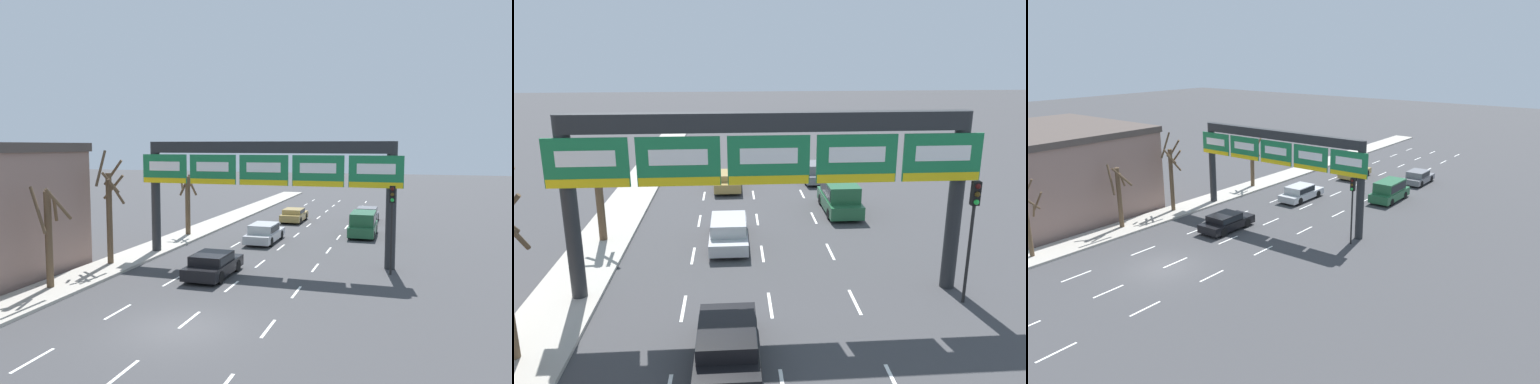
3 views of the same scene
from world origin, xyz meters
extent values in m
plane|color=#3D3D3F|center=(0.00, 0.00, 0.00)|extent=(220.00, 220.00, 0.00)
cube|color=#A8A399|center=(-8.00, 0.00, 0.07)|extent=(2.80, 110.00, 0.15)
cube|color=white|center=(-3.30, -4.00, 0.01)|extent=(0.12, 2.00, 0.01)
cube|color=white|center=(-3.30, 1.00, 0.01)|extent=(0.12, 2.00, 0.01)
cube|color=white|center=(-3.30, 6.00, 0.01)|extent=(0.12, 2.00, 0.01)
cube|color=white|center=(-3.30, 11.00, 0.01)|extent=(0.12, 2.00, 0.01)
cube|color=white|center=(-3.30, 16.00, 0.01)|extent=(0.12, 2.00, 0.01)
cube|color=white|center=(-3.30, 21.00, 0.01)|extent=(0.12, 2.00, 0.01)
cube|color=white|center=(-3.30, 26.00, 0.01)|extent=(0.12, 2.00, 0.01)
cube|color=white|center=(-3.30, 31.00, 0.01)|extent=(0.12, 2.00, 0.01)
cube|color=white|center=(-3.30, 36.00, 0.01)|extent=(0.12, 2.00, 0.01)
cube|color=white|center=(-3.30, 41.00, 0.01)|extent=(0.12, 2.00, 0.01)
cube|color=white|center=(-3.30, 46.00, 0.01)|extent=(0.12, 2.00, 0.01)
cube|color=white|center=(0.00, -4.00, 0.01)|extent=(0.12, 2.00, 0.01)
cube|color=white|center=(0.00, 1.00, 0.01)|extent=(0.12, 2.00, 0.01)
cube|color=white|center=(0.00, 6.00, 0.01)|extent=(0.12, 2.00, 0.01)
cube|color=white|center=(0.00, 11.00, 0.01)|extent=(0.12, 2.00, 0.01)
cube|color=white|center=(0.00, 16.00, 0.01)|extent=(0.12, 2.00, 0.01)
cube|color=white|center=(0.00, 21.00, 0.01)|extent=(0.12, 2.00, 0.01)
cube|color=white|center=(0.00, 26.00, 0.01)|extent=(0.12, 2.00, 0.01)
cube|color=white|center=(0.00, 31.00, 0.01)|extent=(0.12, 2.00, 0.01)
cube|color=white|center=(0.00, 36.00, 0.01)|extent=(0.12, 2.00, 0.01)
cube|color=white|center=(0.00, 41.00, 0.01)|extent=(0.12, 2.00, 0.01)
cube|color=white|center=(0.00, 46.00, 0.01)|extent=(0.12, 2.00, 0.01)
cube|color=white|center=(3.30, 1.00, 0.01)|extent=(0.12, 2.00, 0.01)
cube|color=white|center=(3.30, 6.00, 0.01)|extent=(0.12, 2.00, 0.01)
cube|color=white|center=(3.30, 11.00, 0.01)|extent=(0.12, 2.00, 0.01)
cube|color=white|center=(3.30, 16.00, 0.01)|extent=(0.12, 2.00, 0.01)
cube|color=white|center=(3.30, 21.00, 0.01)|extent=(0.12, 2.00, 0.01)
cube|color=white|center=(3.30, 26.00, 0.01)|extent=(0.12, 2.00, 0.01)
cube|color=white|center=(3.30, 31.00, 0.01)|extent=(0.12, 2.00, 0.01)
cube|color=white|center=(3.30, 36.00, 0.01)|extent=(0.12, 2.00, 0.01)
cube|color=white|center=(3.30, 41.00, 0.01)|extent=(0.12, 2.00, 0.01)
cube|color=white|center=(3.30, 46.00, 0.01)|extent=(0.12, 2.00, 0.01)
cylinder|color=#232628|center=(-7.40, 12.03, 3.63)|extent=(0.59, 0.59, 7.25)
cylinder|color=#232628|center=(7.40, 12.03, 3.63)|extent=(0.59, 0.59, 7.25)
cube|color=#232628|center=(0.00, 12.03, 6.90)|extent=(14.80, 0.60, 0.70)
cube|color=#197542|center=(-6.55, 11.69, 5.54)|extent=(3.02, 0.08, 1.82)
cube|color=white|center=(-6.55, 11.65, 5.71)|extent=(2.12, 0.02, 0.58)
cube|color=yellow|center=(-6.55, 11.65, 4.80)|extent=(2.96, 0.02, 0.33)
cube|color=#197542|center=(-3.27, 11.69, 5.54)|extent=(3.02, 0.08, 1.82)
cube|color=white|center=(-3.27, 11.65, 5.71)|extent=(2.12, 0.02, 0.58)
cube|color=yellow|center=(-3.27, 11.65, 4.80)|extent=(2.96, 0.02, 0.33)
cube|color=#197542|center=(0.00, 11.69, 5.54)|extent=(3.02, 0.08, 1.82)
cube|color=white|center=(0.00, 11.65, 5.71)|extent=(2.12, 0.02, 0.58)
cube|color=yellow|center=(0.00, 11.65, 4.80)|extent=(2.96, 0.02, 0.33)
cube|color=#197542|center=(3.27, 11.69, 5.54)|extent=(3.02, 0.08, 1.82)
cube|color=white|center=(3.27, 11.65, 5.71)|extent=(2.12, 0.02, 0.58)
cube|color=yellow|center=(3.27, 11.65, 4.80)|extent=(2.96, 0.02, 0.33)
cube|color=#197542|center=(6.55, 11.69, 5.54)|extent=(3.02, 0.08, 1.82)
cube|color=white|center=(6.55, 11.65, 5.71)|extent=(2.12, 0.02, 0.58)
cube|color=yellow|center=(6.55, 11.65, 4.80)|extent=(2.96, 0.02, 0.33)
cube|color=#235B38|center=(5.02, 22.16, 0.57)|extent=(1.93, 4.75, 0.74)
cube|color=#235B38|center=(5.02, 22.11, 1.40)|extent=(1.77, 3.33, 0.93)
cube|color=black|center=(5.02, 22.11, 1.40)|extent=(1.81, 3.06, 0.67)
cylinder|color=black|center=(4.15, 23.58, 0.33)|extent=(0.22, 0.66, 0.66)
cylinder|color=black|center=(5.90, 23.58, 0.33)|extent=(0.22, 0.66, 0.66)
cylinder|color=black|center=(4.15, 20.73, 0.33)|extent=(0.22, 0.66, 0.66)
cylinder|color=black|center=(5.90, 20.73, 0.33)|extent=(0.22, 0.66, 0.66)
cube|color=#B7B7BC|center=(-1.60, 17.58, 0.49)|extent=(1.85, 4.84, 0.58)
cube|color=#B7B7BC|center=(-1.60, 17.29, 1.08)|extent=(1.71, 2.52, 0.61)
cube|color=black|center=(-1.60, 17.29, 1.08)|extent=(1.74, 2.31, 0.44)
cylinder|color=black|center=(-2.44, 19.03, 0.33)|extent=(0.22, 0.66, 0.66)
cylinder|color=black|center=(-0.76, 19.03, 0.33)|extent=(0.22, 0.66, 0.66)
cylinder|color=black|center=(-2.44, 16.13, 0.33)|extent=(0.22, 0.66, 0.66)
cylinder|color=black|center=(-0.76, 16.13, 0.33)|extent=(0.22, 0.66, 0.66)
cube|color=black|center=(-1.60, 7.60, 0.50)|extent=(1.92, 4.42, 0.61)
cube|color=black|center=(-1.60, 7.34, 1.05)|extent=(1.77, 2.30, 0.49)
cube|color=black|center=(-1.60, 7.34, 1.05)|extent=(1.80, 2.11, 0.35)
cylinder|color=black|center=(-2.47, 8.93, 0.33)|extent=(0.22, 0.66, 0.66)
cylinder|color=black|center=(-0.73, 8.93, 0.33)|extent=(0.22, 0.66, 0.66)
cylinder|color=black|center=(-2.47, 6.28, 0.33)|extent=(0.22, 0.66, 0.66)
cylinder|color=black|center=(-0.73, 6.28, 0.33)|extent=(0.22, 0.66, 0.66)
cube|color=#A88947|center=(-1.71, 27.78, 0.50)|extent=(1.81, 4.25, 0.60)
cube|color=#A88947|center=(-1.71, 27.52, 1.01)|extent=(1.67, 2.21, 0.42)
cube|color=black|center=(-1.71, 27.52, 1.01)|extent=(1.70, 2.03, 0.30)
cylinder|color=black|center=(-2.53, 29.05, 0.33)|extent=(0.22, 0.66, 0.66)
cylinder|color=black|center=(-0.89, 29.05, 0.33)|extent=(0.22, 0.66, 0.66)
cylinder|color=black|center=(-2.53, 26.50, 0.33)|extent=(0.22, 0.66, 0.66)
cylinder|color=black|center=(-0.89, 26.50, 0.33)|extent=(0.22, 0.66, 0.66)
cube|color=slate|center=(4.76, 29.58, 0.48)|extent=(1.84, 4.34, 0.57)
cube|color=slate|center=(4.76, 29.32, 1.07)|extent=(1.70, 2.25, 0.60)
cube|color=black|center=(4.76, 29.32, 1.07)|extent=(1.73, 2.07, 0.43)
cylinder|color=black|center=(3.93, 30.88, 0.33)|extent=(0.22, 0.66, 0.66)
cylinder|color=black|center=(5.59, 30.88, 0.33)|extent=(0.22, 0.66, 0.66)
cylinder|color=black|center=(3.93, 28.28, 0.33)|extent=(0.22, 0.66, 0.66)
cylinder|color=black|center=(5.59, 28.28, 0.33)|extent=(0.22, 0.66, 0.66)
cylinder|color=black|center=(7.49, 10.70, 1.98)|extent=(0.12, 0.12, 3.95)
cube|color=black|center=(7.49, 10.70, 4.40)|extent=(0.30, 0.24, 0.90)
sphere|color=#3D0E0C|center=(7.49, 10.57, 4.70)|extent=(0.20, 0.20, 0.20)
sphere|color=#412F0C|center=(7.49, 10.57, 4.40)|extent=(0.20, 0.20, 0.20)
sphere|color=green|center=(7.49, 10.57, 4.10)|extent=(0.20, 0.20, 0.20)
cylinder|color=brown|center=(-8.26, 8.04, 2.79)|extent=(0.34, 0.34, 5.28)
cylinder|color=brown|center=(-8.31, 8.59, 5.43)|extent=(1.24, 0.25, 1.52)
cylinder|color=brown|center=(-7.69, 7.92, 4.39)|extent=(0.41, 1.29, 1.58)
cylinder|color=brown|center=(-8.75, 8.03, 5.70)|extent=(0.18, 1.12, 2.07)
cylinder|color=brown|center=(-7.93, 7.73, 4.91)|extent=(0.81, 0.86, 1.26)
cylinder|color=brown|center=(-8.33, 8.64, 4.57)|extent=(1.34, 0.30, 1.48)
cylinder|color=brown|center=(-8.22, 2.85, 2.49)|extent=(0.34, 0.34, 4.68)
cylinder|color=brown|center=(-7.93, 3.03, 3.92)|extent=(0.57, 0.78, 1.19)
cylinder|color=brown|center=(-7.51, 2.75, 4.24)|extent=(0.38, 1.57, 1.65)
cylinder|color=brown|center=(-8.37, 2.36, 3.98)|extent=(1.17, 0.48, 2.22)
cylinder|color=brown|center=(-7.96, 18.11, 2.39)|extent=(0.38, 0.38, 4.48)
cylinder|color=brown|center=(-8.30, 18.35, 3.95)|extent=(0.71, 0.90, 1.62)
cylinder|color=brown|center=(-8.33, 17.85, 4.23)|extent=(0.75, 0.94, 1.16)
cylinder|color=brown|center=(-7.68, 18.70, 4.36)|extent=(1.35, 0.77, 1.37)
cylinder|color=brown|center=(-7.47, 18.13, 3.66)|extent=(0.20, 1.11, 1.04)
camera|label=1|loc=(8.29, -16.88, 7.01)|focal=35.00mm
camera|label=2|loc=(-1.30, -6.12, 9.48)|focal=35.00mm
camera|label=3|loc=(23.60, -18.65, 13.39)|focal=35.00mm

